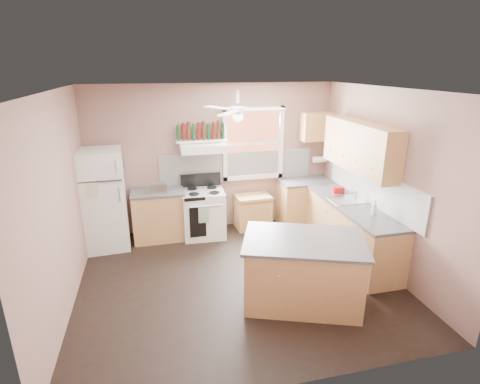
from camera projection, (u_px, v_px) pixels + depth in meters
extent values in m
plane|color=black|center=(238.00, 279.00, 5.51)|extent=(4.50, 4.50, 0.00)
plane|color=white|center=(238.00, 90.00, 4.64)|extent=(4.50, 4.50, 0.00)
cube|color=#856358|center=(213.00, 158.00, 6.94)|extent=(4.50, 0.05, 2.70)
cube|color=#856358|center=(386.00, 181.00, 5.58)|extent=(0.05, 4.00, 2.70)
cube|color=#856358|center=(57.00, 206.00, 4.58)|extent=(0.05, 4.00, 2.70)
cube|color=white|center=(237.00, 167.00, 7.06)|extent=(2.90, 0.03, 0.55)
cube|color=white|center=(371.00, 186.00, 5.90)|extent=(0.03, 2.60, 0.55)
cube|color=brown|center=(253.00, 144.00, 6.99)|extent=(1.00, 0.02, 1.20)
cube|color=white|center=(253.00, 144.00, 6.96)|extent=(1.16, 0.07, 1.36)
cube|color=white|center=(103.00, 200.00, 6.26)|extent=(0.77, 0.75, 1.70)
cube|color=#AA7946|center=(159.00, 216.00, 6.71)|extent=(0.90, 0.60, 0.86)
cube|color=#454547|center=(157.00, 192.00, 6.56)|extent=(0.92, 0.62, 0.04)
cube|color=silver|center=(159.00, 188.00, 6.42)|extent=(0.30, 0.19, 0.18)
cube|color=white|center=(204.00, 213.00, 6.81)|extent=(0.77, 0.68, 0.86)
cube|color=white|center=(203.00, 148.00, 6.55)|extent=(0.78, 0.50, 0.14)
cube|color=white|center=(201.00, 141.00, 6.63)|extent=(0.90, 0.26, 0.03)
cube|color=#AA7946|center=(253.00, 212.00, 7.17)|extent=(0.67, 0.47, 0.65)
cube|color=#AA7946|center=(305.00, 203.00, 7.32)|extent=(1.00, 0.60, 0.86)
cube|color=#AA7946|center=(351.00, 231.00, 6.08)|extent=(0.60, 2.20, 0.86)
cube|color=#454547|center=(307.00, 181.00, 7.18)|extent=(1.02, 0.62, 0.04)
cube|color=#454547|center=(353.00, 205.00, 5.93)|extent=(0.62, 2.22, 0.04)
cube|color=silver|center=(347.00, 200.00, 6.11)|extent=(0.55, 0.45, 0.03)
cylinder|color=silver|center=(356.00, 195.00, 6.12)|extent=(0.03, 0.03, 0.14)
cube|color=#AA7946|center=(360.00, 147.00, 5.86)|extent=(0.33, 1.80, 0.76)
cube|color=#AA7946|center=(317.00, 126.00, 7.01)|extent=(0.60, 0.33, 0.52)
cylinder|color=white|center=(320.00, 159.00, 7.28)|extent=(0.26, 0.12, 0.12)
cube|color=#AA7946|center=(303.00, 272.00, 4.88)|extent=(1.67, 1.35, 0.86)
cube|color=#454547|center=(304.00, 241.00, 4.73)|extent=(1.78, 1.46, 0.04)
cylinder|color=white|center=(238.00, 110.00, 4.72)|extent=(0.20, 0.20, 0.08)
imported|color=silver|center=(374.00, 208.00, 5.47)|extent=(0.11, 0.11, 0.22)
cube|color=#A40F0E|center=(338.00, 190.00, 6.45)|extent=(0.20, 0.15, 0.10)
cylinder|color=#143819|center=(178.00, 133.00, 6.49)|extent=(0.06, 0.06, 0.27)
cylinder|color=#590F0F|center=(183.00, 132.00, 6.51)|extent=(0.06, 0.06, 0.29)
cylinder|color=#3F230F|center=(188.00, 132.00, 6.53)|extent=(0.06, 0.06, 0.31)
cylinder|color=#143819|center=(194.00, 133.00, 6.55)|extent=(0.06, 0.06, 0.27)
cylinder|color=#590F0F|center=(199.00, 132.00, 6.57)|extent=(0.06, 0.06, 0.29)
cylinder|color=#3F230F|center=(204.00, 131.00, 6.59)|extent=(0.06, 0.06, 0.31)
cylinder|color=#143819|center=(209.00, 132.00, 6.61)|extent=(0.06, 0.06, 0.27)
cylinder|color=#590F0F|center=(214.00, 131.00, 6.63)|extent=(0.06, 0.06, 0.29)
cylinder|color=#3F230F|center=(219.00, 130.00, 6.64)|extent=(0.06, 0.06, 0.31)
cylinder|color=#143819|center=(223.00, 131.00, 6.67)|extent=(0.06, 0.06, 0.27)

